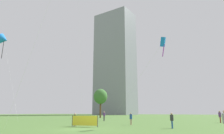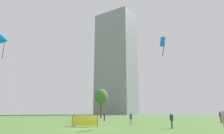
% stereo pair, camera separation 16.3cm
% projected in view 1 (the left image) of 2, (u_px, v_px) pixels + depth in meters
% --- Properties ---
extents(ground, '(280.00, 280.00, 0.00)m').
position_uv_depth(ground, '(82.00, 129.00, 20.05)').
color(ground, '#476B30').
extents(person_standing_0, '(0.40, 0.40, 1.82)m').
position_uv_depth(person_standing_0, '(104.00, 115.00, 38.53)').
color(person_standing_0, '#2D2D33').
rests_on(person_standing_0, ground).
extents(person_standing_1, '(0.36, 0.36, 1.61)m').
position_uv_depth(person_standing_1, '(172.00, 119.00, 21.17)').
color(person_standing_1, '#1E478C').
rests_on(person_standing_1, ground).
extents(person_standing_2, '(0.41, 0.41, 1.86)m').
position_uv_depth(person_standing_2, '(220.00, 116.00, 32.32)').
color(person_standing_2, maroon).
rests_on(person_standing_2, ground).
extents(person_standing_3, '(0.36, 0.36, 1.60)m').
position_uv_depth(person_standing_3, '(131.00, 118.00, 26.87)').
color(person_standing_3, tan).
rests_on(person_standing_3, ground).
extents(person_standing_5, '(0.34, 0.34, 1.55)m').
position_uv_depth(person_standing_5, '(75.00, 119.00, 24.07)').
color(person_standing_5, gray).
rests_on(person_standing_5, ground).
extents(kite_flying_2, '(11.10, 5.79, 11.11)m').
position_uv_depth(kite_flying_2, '(163.00, 43.00, 25.41)').
color(kite_flying_2, silver).
rests_on(kite_flying_2, ground).
extents(kite_flying_3, '(10.90, 3.13, 18.32)m').
position_uv_depth(kite_flying_3, '(4.00, 40.00, 43.04)').
color(kite_flying_3, silver).
rests_on(kite_flying_3, ground).
extents(park_tree_0, '(4.13, 4.13, 8.61)m').
position_uv_depth(park_tree_0, '(101.00, 97.00, 60.68)').
color(park_tree_0, brown).
rests_on(park_tree_0, ground).
extents(distant_highrise_0, '(27.24, 18.69, 70.72)m').
position_uv_depth(distant_highrise_0, '(115.00, 62.00, 138.33)').
color(distant_highrise_0, gray).
rests_on(distant_highrise_0, ground).
extents(event_banner, '(3.17, 0.79, 1.31)m').
position_uv_depth(event_banner, '(85.00, 121.00, 23.25)').
color(event_banner, '#4C4C4C').
rests_on(event_banner, ground).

